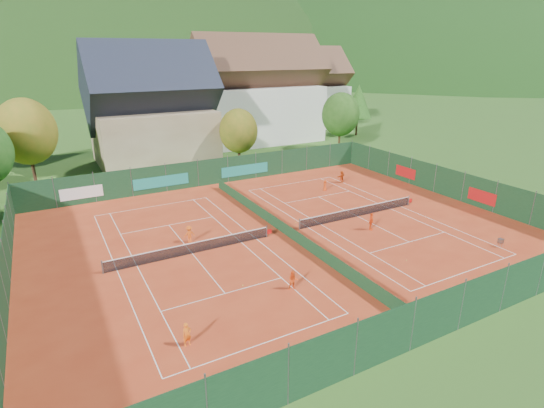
{
  "coord_description": "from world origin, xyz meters",
  "views": [
    {
      "loc": [
        -16.62,
        -28.3,
        14.5
      ],
      "look_at": [
        0.0,
        2.0,
        2.0
      ],
      "focal_mm": 28.0,
      "sensor_mm": 36.0,
      "label": 1
    }
  ],
  "objects": [
    {
      "name": "mountain_backdrop",
      "position": [
        28.54,
        233.48,
        -39.64
      ],
      "size": [
        820.0,
        530.0,
        242.0
      ],
      "color": "black",
      "rests_on": "ground"
    },
    {
      "name": "loose_ball_0",
      "position": [
        -6.61,
        -6.07,
        0.03
      ],
      "size": [
        0.07,
        0.07,
        0.07
      ],
      "primitive_type": "sphere",
      "color": "#CCD833",
      "rests_on": "ground"
    },
    {
      "name": "player_left_far",
      "position": [
        -7.51,
        2.08,
        0.71
      ],
      "size": [
        0.93,
        0.54,
        1.43
      ],
      "primitive_type": "imported",
      "rotation": [
        0.0,
        0.0,
        3.13
      ],
      "color": "#F65C15",
      "rests_on": "ground"
    },
    {
      "name": "fence_east",
      "position": [
        20.0,
        0.05,
        1.48
      ],
      "size": [
        0.09,
        32.0,
        3.0
      ],
      "color": "#13361B",
      "rests_on": "ground"
    },
    {
      "name": "player_right_far_a",
      "position": [
        9.88,
        7.88,
        0.6
      ],
      "size": [
        0.7,
        0.62,
        1.19
      ],
      "primitive_type": "imported",
      "rotation": [
        0.0,
        0.0,
        3.67
      ],
      "color": "#D24212",
      "rests_on": "ground"
    },
    {
      "name": "tree_west_mid",
      "position": [
        -18.0,
        26.0,
        6.07
      ],
      "size": [
        6.44,
        6.44,
        9.78
      ],
      "color": "#442618",
      "rests_on": "ground"
    },
    {
      "name": "ground",
      "position": [
        0.0,
        0.0,
        -0.02
      ],
      "size": [
        600.0,
        600.0,
        0.0
      ],
      "primitive_type": "plane",
      "color": "#2A561B",
      "rests_on": "ground"
    },
    {
      "name": "ball_hopper",
      "position": [
        13.55,
        -10.49,
        0.56
      ],
      "size": [
        0.34,
        0.34,
        0.8
      ],
      "color": "slate",
      "rests_on": "ground"
    },
    {
      "name": "tennis_net_right",
      "position": [
        8.15,
        0.0,
        0.51
      ],
      "size": [
        13.3,
        0.1,
        1.02
      ],
      "color": "#59595B",
      "rests_on": "ground"
    },
    {
      "name": "court_divider",
      "position": [
        0.0,
        0.0,
        0.5
      ],
      "size": [
        0.03,
        28.8,
        1.0
      ],
      "color": "#153B1E",
      "rests_on": "ground"
    },
    {
      "name": "hotel_block_b",
      "position": [
        30.0,
        44.0,
        6.62
      ],
      "size": [
        17.28,
        10.0,
        15.5
      ],
      "color": "silver",
      "rests_on": "ground"
    },
    {
      "name": "tree_center",
      "position": [
        6.0,
        22.0,
        4.72
      ],
      "size": [
        5.01,
        5.01,
        7.6
      ],
      "color": "#492B1A",
      "rests_on": "ground"
    },
    {
      "name": "tree_east_front",
      "position": [
        24.0,
        24.0,
        5.39
      ],
      "size": [
        5.72,
        5.72,
        8.69
      ],
      "color": "#483019",
      "rests_on": "ground"
    },
    {
      "name": "loose_ball_1",
      "position": [
        5.43,
        -8.65,
        0.03
      ],
      "size": [
        0.07,
        0.07,
        0.07
      ],
      "primitive_type": "sphere",
      "color": "#CCD833",
      "rests_on": "ground"
    },
    {
      "name": "court_markings_left",
      "position": [
        -8.0,
        0.0,
        0.01
      ],
      "size": [
        11.03,
        23.83,
        0.0
      ],
      "color": "white",
      "rests_on": "ground"
    },
    {
      "name": "player_left_near",
      "position": [
        -11.67,
        -10.11,
        0.68
      ],
      "size": [
        0.54,
        0.4,
        1.35
      ],
      "primitive_type": "imported",
      "rotation": [
        0.0,
        0.0,
        0.16
      ],
      "color": "orange",
      "rests_on": "ground"
    },
    {
      "name": "clay_pad",
      "position": [
        0.0,
        0.0,
        0.01
      ],
      "size": [
        40.0,
        32.0,
        0.01
      ],
      "primitive_type": "cube",
      "color": "#B1371A",
      "rests_on": "ground"
    },
    {
      "name": "chalet",
      "position": [
        -3.0,
        30.0,
        6.62
      ],
      "size": [
        16.2,
        12.0,
        16.0
      ],
      "color": "tan",
      "rests_on": "ground"
    },
    {
      "name": "loose_ball_2",
      "position": [
        2.13,
        1.45,
        0.03
      ],
      "size": [
        0.07,
        0.07,
        0.07
      ],
      "primitive_type": "sphere",
      "color": "#CCD833",
      "rests_on": "ground"
    },
    {
      "name": "tennis_net_left",
      "position": [
        -7.85,
        0.0,
        0.51
      ],
      "size": [
        13.3,
        0.1,
        1.02
      ],
      "color": "#59595B",
      "rests_on": "ground"
    },
    {
      "name": "court_markings_right",
      "position": [
        8.0,
        0.0,
        0.01
      ],
      "size": [
        11.03,
        23.83,
        0.0
      ],
      "color": "white",
      "rests_on": "ground"
    },
    {
      "name": "player_left_mid",
      "position": [
        -3.97,
        -8.05,
        0.66
      ],
      "size": [
        0.79,
        0.73,
        1.32
      ],
      "primitive_type": "imported",
      "rotation": [
        0.0,
        0.0,
        -0.44
      ],
      "color": "#F14E15",
      "rests_on": "ground"
    },
    {
      "name": "tree_east_mid",
      "position": [
        34.0,
        32.0,
        6.06
      ],
      "size": [
        5.04,
        5.04,
        9.0
      ],
      "color": "#422917",
      "rests_on": "ground"
    },
    {
      "name": "tree_east_back",
      "position": [
        26.0,
        40.0,
        6.74
      ],
      "size": [
        7.15,
        7.15,
        10.86
      ],
      "color": "#4C2D1B",
      "rests_on": "ground"
    },
    {
      "name": "loose_ball_3",
      "position": [
        -2.1,
        8.71,
        0.03
      ],
      "size": [
        0.07,
        0.07,
        0.07
      ],
      "primitive_type": "sphere",
      "color": "#CCD833",
      "rests_on": "ground"
    },
    {
      "name": "fence_north",
      "position": [
        -0.46,
        15.99,
        1.47
      ],
      "size": [
        40.0,
        0.1,
        3.0
      ],
      "color": "#14371D",
      "rests_on": "ground"
    },
    {
      "name": "fence_west",
      "position": [
        -20.0,
        0.0,
        1.5
      ],
      "size": [
        0.04,
        32.0,
        3.0
      ],
      "color": "#12331B",
      "rests_on": "ground"
    },
    {
      "name": "player_right_near",
      "position": [
        6.95,
        -2.97,
        0.77
      ],
      "size": [
        0.96,
        0.82,
        1.55
      ],
      "primitive_type": "imported",
      "rotation": [
        0.0,
        0.0,
        0.59
      ],
      "color": "#FD5016",
      "rests_on": "ground"
    },
    {
      "name": "fence_south",
      "position": [
        0.0,
        -16.0,
        1.5
      ],
      "size": [
        40.0,
        0.04,
        3.0
      ],
      "color": "#13351D",
      "rests_on": "ground"
    },
    {
      "name": "player_right_far_b",
      "position": [
        13.32,
        9.4,
        0.72
      ],
      "size": [
        1.39,
        0.7,
        1.44
      ],
      "primitive_type": "imported",
      "rotation": [
        0.0,
        0.0,
        3.36
      ],
      "color": "#CF4712",
      "rests_on": "ground"
    },
    {
      "name": "hotel_block_a",
      "position": [
        16.0,
        36.0,
        7.38
      ],
      "size": [
        21.6,
        11.0,
        17.25
      ],
      "color": "silver",
      "rests_on": "ground"
    }
  ]
}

